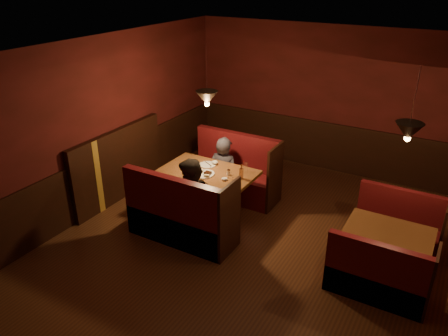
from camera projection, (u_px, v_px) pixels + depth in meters
The scene contains 9 objects.
room at pixel (241, 187), 6.13m from camera, with size 6.02×7.02×2.92m.
main_table at pixel (209, 182), 7.20m from camera, with size 1.54×0.93×1.08m.
main_bench_far at pixel (235, 176), 7.99m from camera, with size 1.69×0.60×1.15m.
main_bench_near at pixel (180, 220), 6.62m from camera, with size 1.69×0.60×1.15m.
second_table at pixel (388, 240), 5.95m from camera, with size 1.13×0.72×0.64m.
second_bench_far at pixel (397, 229), 6.55m from camera, with size 1.25×0.47×0.89m.
second_bench_near at pixel (377, 280), 5.49m from camera, with size 1.25×0.47×0.89m.
diner_a at pixel (224, 160), 7.63m from camera, with size 0.57×0.37×1.56m, color #2E2C36.
diner_b at pixel (192, 188), 6.63m from camera, with size 0.78×0.60×1.60m, color black.
Camera 1 is at (2.22, -4.79, 3.88)m, focal length 35.00 mm.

